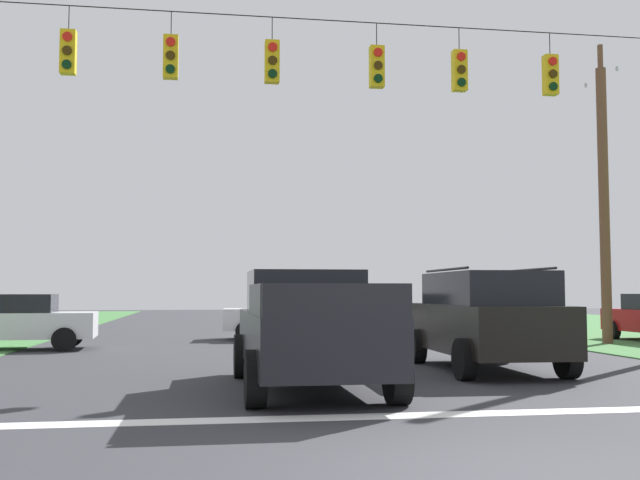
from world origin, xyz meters
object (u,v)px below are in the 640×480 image
Objects in this scene: overhead_signal_span at (324,149)px; utility_pole_mid_right at (604,199)px; pickup_truck at (308,330)px; distant_car_crossing_white at (288,315)px; suv_black at (485,318)px; distant_car_far_parked at (14,321)px.

utility_pole_mid_right is at bearing 27.07° from overhead_signal_span.
distant_car_crossing_white is at bearing 85.04° from pickup_truck.
overhead_signal_span is at bearing -152.93° from utility_pole_mid_right.
suv_black is at bearing -75.00° from distant_car_crossing_white.
pickup_truck is 12.86m from distant_car_crossing_white.
utility_pole_mid_right is (10.39, 8.86, 3.44)m from pickup_truck.
distant_car_crossing_white is at bearing 156.93° from utility_pole_mid_right.
utility_pole_mid_right is at bearing 40.45° from pickup_truck.
overhead_signal_span is 10.20m from distant_car_far_parked.
pickup_truck is 0.58× the size of utility_pole_mid_right.
pickup_truck is at bearing -150.18° from suv_black.
pickup_truck is at bearing -139.55° from utility_pole_mid_right.
distant_car_far_parked is at bearing 146.67° from suv_black.
distant_car_crossing_white is at bearing 23.68° from distant_car_far_parked.
distant_car_crossing_white is (-2.83, 10.56, -0.27)m from suv_black.
pickup_truck reaches higher than distant_car_crossing_white.
overhead_signal_span is 5.10m from suv_black.
overhead_signal_span is 3.84× the size of distant_car_crossing_white.
suv_black is 0.52× the size of utility_pole_mid_right.
suv_black reaches higher than distant_car_crossing_white.
distant_car_crossing_white is 10.72m from utility_pole_mid_right.
distant_car_far_parked is (-6.82, 9.33, -0.18)m from pickup_truck.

